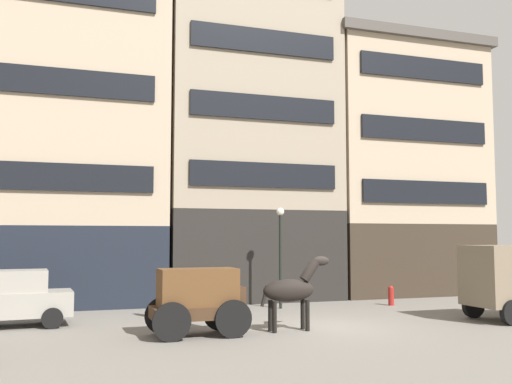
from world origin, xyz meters
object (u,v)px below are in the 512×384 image
object	(u,v)px
pedestrian_officer	(161,291)
streetlamp_curbside	(280,243)
draft_horse	(292,290)
sedan_dark	(14,299)
cargo_wagon	(199,297)
fire_hydrant_curbside	(391,295)

from	to	relation	value
pedestrian_officer	streetlamp_curbside	bearing A→B (deg)	15.27
draft_horse	pedestrian_officer	bearing A→B (deg)	131.77
pedestrian_officer	streetlamp_curbside	xyz separation A→B (m)	(5.09, 1.39, 1.69)
sedan_dark	pedestrian_officer	distance (m)	4.88
cargo_wagon	fire_hydrant_curbside	distance (m)	10.59
draft_horse	sedan_dark	xyz separation A→B (m)	(-8.33, 3.49, -0.36)
sedan_dark	streetlamp_curbside	world-z (taller)	streetlamp_curbside
draft_horse	fire_hydrant_curbside	bearing A→B (deg)	36.49
sedan_dark	cargo_wagon	bearing A→B (deg)	-32.95
draft_horse	streetlamp_curbside	size ratio (longest dim) A/B	0.57
draft_horse	fire_hydrant_curbside	distance (m)	8.09
cargo_wagon	sedan_dark	size ratio (longest dim) A/B	0.77
cargo_wagon	pedestrian_officer	world-z (taller)	cargo_wagon
sedan_dark	pedestrian_officer	size ratio (longest dim) A/B	2.12
sedan_dark	pedestrian_officer	bearing A→B (deg)	4.71
draft_horse	cargo_wagon	bearing A→B (deg)	-179.98
cargo_wagon	sedan_dark	world-z (taller)	cargo_wagon
cargo_wagon	sedan_dark	distance (m)	6.42
draft_horse	pedestrian_officer	xyz separation A→B (m)	(-3.47, 3.89, -0.29)
pedestrian_officer	cargo_wagon	bearing A→B (deg)	-82.32
sedan_dark	fire_hydrant_curbside	bearing A→B (deg)	5.00
cargo_wagon	streetlamp_curbside	bearing A→B (deg)	49.17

